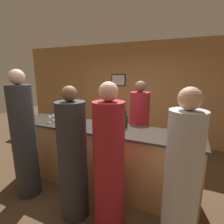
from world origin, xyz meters
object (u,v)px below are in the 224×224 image
Objects in this scene: guest_1 at (73,160)px; wine_bottle_0 at (126,121)px; bartender at (139,131)px; wine_bottle_1 at (59,115)px; guest_3 at (109,165)px; guest_2 at (181,188)px; guest_0 at (24,140)px.

guest_1 is 1.05m from wine_bottle_0.
wine_bottle_0 is (-0.08, -0.56, 0.35)m from bartender.
wine_bottle_0 is 1.00× the size of wine_bottle_1.
guest_1 is at bearing -178.26° from guest_3.
guest_2 is 2.40m from wine_bottle_1.
guest_3 is (0.02, -1.44, 0.02)m from bartender.
bartender is 0.99× the size of guest_2.
wine_bottle_1 is at bearing 151.31° from guest_3.
guest_3 is at bearing 1.74° from guest_1.
guest_1 is 0.98× the size of guest_2.
guest_3 reaches higher than wine_bottle_1.
bartender is 1.54m from guest_1.
guest_2 is 6.52× the size of wine_bottle_0.
bartender is 1.57m from wine_bottle_1.
guest_3 is at bearing 173.79° from guest_2.
guest_1 is 0.97× the size of guest_3.
bartender is at bearing 71.23° from guest_1.
guest_0 is at bearing 176.56° from guest_1.
guest_1 is 1.35m from guest_2.
bartender is 2.02m from guest_0.
guest_0 is 0.77m from wine_bottle_1.
wine_bottle_1 is at bearing 26.47° from bartender.
bartender reaches higher than guest_1.
wine_bottle_1 is (-1.39, 0.76, 0.32)m from guest_3.
guest_3 is 6.60× the size of wine_bottle_0.
guest_0 is 7.13× the size of wine_bottle_1.
guest_3 reaches higher than guest_1.
guest_2 reaches higher than guest_1.
guest_2 is (0.85, -1.53, 0.02)m from bartender.
guest_1 is at bearing -3.44° from guest_0.
guest_0 is at bearing 176.73° from guest_2.
guest_2 is 1.39m from wine_bottle_0.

